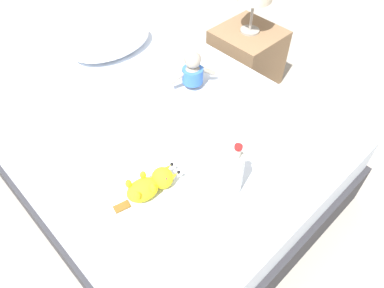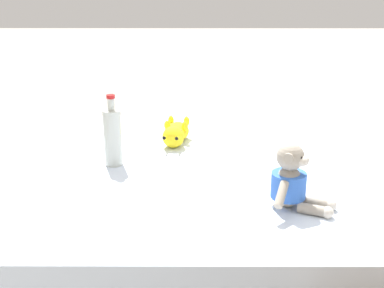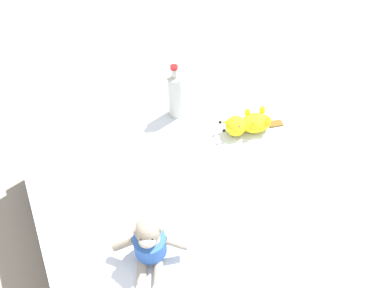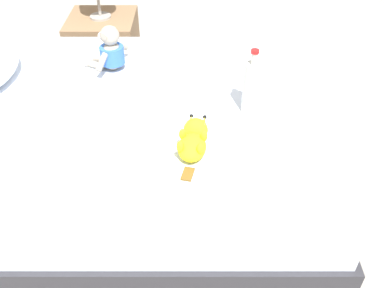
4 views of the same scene
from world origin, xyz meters
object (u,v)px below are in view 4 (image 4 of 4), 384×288
object	(u,v)px
plush_monkey	(110,52)
bed	(113,149)
plush_yellow_creature	(194,140)
glass_bottle	(251,87)
nightstand	(105,49)

from	to	relation	value
plush_monkey	bed	bearing A→B (deg)	-176.09
plush_monkey	plush_yellow_creature	world-z (taller)	plush_monkey
plush_yellow_creature	glass_bottle	bearing A→B (deg)	-43.16
bed	plush_yellow_creature	size ratio (longest dim) A/B	6.07
nightstand	glass_bottle	bearing A→B (deg)	-143.17
plush_yellow_creature	nightstand	size ratio (longest dim) A/B	0.72
plush_monkey	nightstand	size ratio (longest dim) A/B	0.59
nightstand	plush_yellow_creature	bearing A→B (deg)	-156.53
bed	plush_monkey	size ratio (longest dim) A/B	7.31
bed	plush_yellow_creature	bearing A→B (deg)	-127.43
plush_yellow_creature	glass_bottle	distance (m)	0.37
bed	nightstand	bearing A→B (deg)	11.14
bed	plush_yellow_creature	xyz separation A→B (m)	(-0.31, -0.40, 0.30)
plush_yellow_creature	bed	bearing A→B (deg)	52.57
nightstand	bed	bearing A→B (deg)	-168.86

